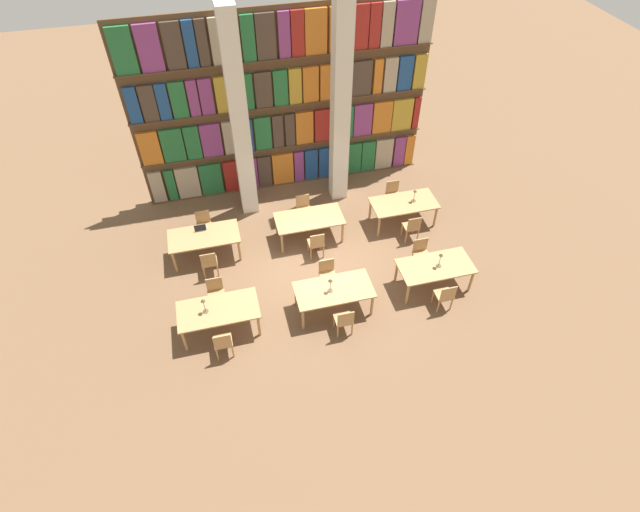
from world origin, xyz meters
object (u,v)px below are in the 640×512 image
(chair_7, at_px, (204,225))
(chair_8, at_px, (316,243))
(reading_table_1, at_px, (334,291))
(desk_lamp_1, at_px, (330,283))
(chair_3, at_px, (327,274))
(laptop, at_px, (200,228))
(chair_0, at_px, (223,342))
(reading_table_4, at_px, (309,220))
(chair_2, at_px, (344,320))
(reading_table_5, at_px, (404,205))
(desk_lamp_2, at_px, (440,258))
(chair_4, at_px, (445,295))
(chair_6, at_px, (209,262))
(chair_1, at_px, (216,293))
(chair_9, at_px, (304,208))
(reading_table_2, at_px, (435,268))
(chair_11, at_px, (393,194))
(pillar_center, at_px, (340,109))
(desk_lamp_0, at_px, (204,303))
(desk_lamp_3, at_px, (415,194))
(pillar_left, at_px, (239,121))
(reading_table_3, at_px, (204,238))
(chair_5, at_px, (421,253))
(reading_table_0, at_px, (218,311))
(chair_10, at_px, (412,227))

(chair_7, bearing_deg, chair_8, 152.31)
(reading_table_1, bearing_deg, desk_lamp_1, -164.63)
(chair_3, relative_size, laptop, 2.79)
(chair_0, xyz_separation_m, reading_table_1, (2.81, 0.70, 0.19))
(reading_table_4, bearing_deg, chair_2, -89.70)
(reading_table_5, bearing_deg, chair_3, -145.41)
(desk_lamp_2, relative_size, chair_7, 0.50)
(chair_0, bearing_deg, reading_table_4, 50.31)
(chair_4, height_order, chair_6, same)
(chair_1, distance_m, chair_9, 3.90)
(chair_7, height_order, reading_table_4, chair_7)
(chair_3, relative_size, chair_6, 1.00)
(chair_3, xyz_separation_m, reading_table_2, (2.69, -0.64, 0.19))
(desk_lamp_1, bearing_deg, chair_3, 79.55)
(reading_table_4, bearing_deg, chair_11, 15.03)
(pillar_center, bearing_deg, reading_table_1, -107.08)
(chair_9, bearing_deg, desk_lamp_1, 87.67)
(chair_6, distance_m, chair_11, 5.91)
(desk_lamp_0, distance_m, desk_lamp_3, 6.77)
(laptop, bearing_deg, reading_table_5, 177.08)
(pillar_left, xyz_separation_m, chair_0, (-1.37, -5.19, -2.51))
(chair_7, relative_size, chair_11, 1.00)
(chair_1, height_order, chair_6, same)
(reading_table_1, bearing_deg, reading_table_5, 43.41)
(reading_table_1, xyz_separation_m, chair_7, (-2.87, 3.49, -0.19))
(pillar_center, distance_m, chair_7, 5.04)
(reading_table_3, xyz_separation_m, reading_table_4, (2.94, 0.00, 0.00))
(chair_0, bearing_deg, laptop, 92.43)
(reading_table_1, distance_m, reading_table_3, 3.98)
(chair_8, bearing_deg, chair_3, -89.83)
(reading_table_2, distance_m, chair_5, 0.79)
(chair_5, bearing_deg, chair_2, 32.12)
(desk_lamp_2, bearing_deg, reading_table_4, 136.41)
(chair_4, bearing_deg, chair_0, -179.43)
(chair_8, bearing_deg, reading_table_4, 91.08)
(chair_4, bearing_deg, desk_lamp_1, 167.55)
(desk_lamp_1, bearing_deg, reading_table_4, 87.33)
(pillar_left, distance_m, reading_table_0, 5.18)
(reading_table_2, bearing_deg, pillar_left, 133.65)
(chair_3, xyz_separation_m, laptop, (-3.01, 2.24, 0.31))
(reading_table_5, bearing_deg, chair_6, -172.48)
(chair_2, bearing_deg, chair_1, 150.71)
(reading_table_1, height_order, chair_10, chair_10)
(chair_0, xyz_separation_m, chair_11, (5.65, 4.18, 0.00))
(reading_table_0, bearing_deg, reading_table_2, 0.57)
(pillar_left, bearing_deg, chair_7, -144.97)
(pillar_center, bearing_deg, pillar_left, 180.00)
(chair_5, relative_size, chair_11, 1.00)
(reading_table_1, relative_size, chair_9, 2.14)
(reading_table_4, height_order, chair_10, chair_10)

